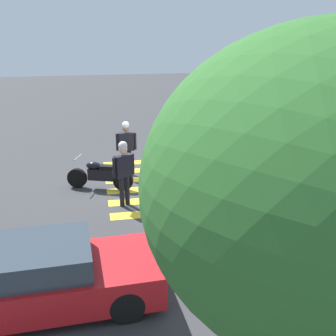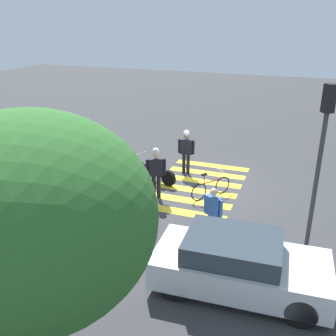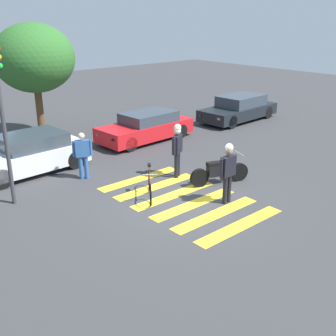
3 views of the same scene
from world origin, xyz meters
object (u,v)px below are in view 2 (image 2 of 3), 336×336
officer_by_motorcycle (156,169)px  traffic_light_pole (321,146)px  officer_on_foot (186,148)px  car_red_convertible (32,231)px  police_motorcycle (154,170)px  pedestrian_bystander (213,211)px  leaning_bicycle (211,188)px  car_white_van (239,264)px

officer_by_motorcycle → traffic_light_pole: bearing=162.7°
officer_on_foot → car_red_convertible: size_ratio=0.41×
officer_by_motorcycle → traffic_light_pole: size_ratio=0.41×
police_motorcycle → traffic_light_pole: size_ratio=0.44×
officer_by_motorcycle → car_red_convertible: (1.98, 4.26, -0.51)m
officer_by_motorcycle → pedestrian_bystander: officer_by_motorcycle is taller
police_motorcycle → officer_on_foot: bearing=-129.2°
officer_on_foot → police_motorcycle: bearing=50.8°
officer_on_foot → leaning_bicycle: bearing=129.8°
police_motorcycle → car_white_van: (-4.30, 5.28, 0.22)m
leaning_bicycle → officer_on_foot: size_ratio=0.77×
officer_on_foot → traffic_light_pole: bearing=139.4°
officer_by_motorcycle → car_white_van: 5.35m
officer_on_foot → traffic_light_pole: traffic_light_pole is taller
traffic_light_pole → car_white_van: bearing=56.5°
leaning_bicycle → car_red_convertible: car_red_convertible is taller
car_red_convertible → traffic_light_pole: (-7.14, -2.65, 2.47)m
police_motorcycle → officer_by_motorcycle: bearing=115.0°
officer_by_motorcycle → car_red_convertible: officer_by_motorcycle is taller
traffic_light_pole → leaning_bicycle: bearing=-35.0°
pedestrian_bystander → traffic_light_pole: size_ratio=0.36×
officer_by_motorcycle → car_white_van: bearing=133.2°
car_red_convertible → police_motorcycle: bearing=-103.3°
police_motorcycle → pedestrian_bystander: 4.68m
car_white_van → car_red_convertible: (5.64, 0.37, -0.06)m
leaning_bicycle → car_red_convertible: (3.79, 5.00, 0.24)m
leaning_bicycle → traffic_light_pole: 4.91m
police_motorcycle → car_white_van: 6.81m
officer_by_motorcycle → car_red_convertible: 4.72m
pedestrian_bystander → car_red_convertible: bearing=26.6°
car_white_van → traffic_light_pole: size_ratio=0.90×
pedestrian_bystander → car_red_convertible: 5.07m
leaning_bicycle → officer_by_motorcycle: bearing=22.2°
traffic_light_pole → officer_by_motorcycle: bearing=-17.3°
police_motorcycle → car_red_convertible: size_ratio=0.45×
leaning_bicycle → officer_on_foot: (1.51, -1.81, 0.72)m
traffic_light_pole → officer_on_foot: bearing=-40.6°
officer_by_motorcycle → pedestrian_bystander: (-2.55, 1.99, -0.19)m
car_white_van → car_red_convertible: bearing=3.8°
car_white_van → traffic_light_pole: 3.65m
officer_on_foot → pedestrian_bystander: bearing=116.3°
officer_on_foot → officer_by_motorcycle: 2.57m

